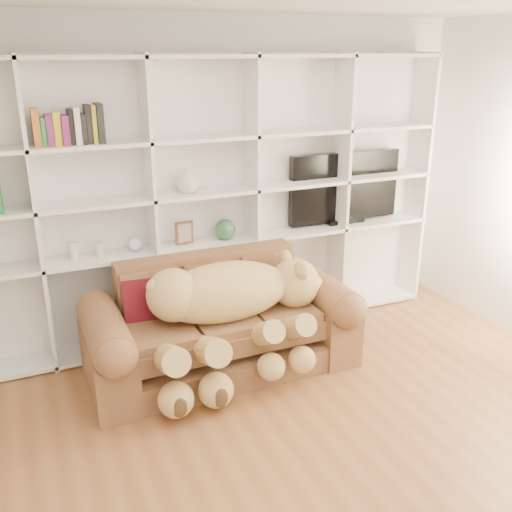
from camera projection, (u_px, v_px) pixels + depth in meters
name	position (u px, v px, depth m)	size (l,w,h in m)	color
floor	(341.00, 508.00, 3.20)	(5.00, 5.00, 0.00)	brown
wall_back	(195.00, 182.00, 4.89)	(5.00, 0.02, 2.70)	silver
bookshelf	(173.00, 193.00, 4.69)	(4.43, 0.35, 2.40)	white
sofa	(221.00, 330.00, 4.52)	(2.08, 0.90, 0.88)	brown
teddy_bear	(230.00, 306.00, 4.28)	(1.53, 0.85, 0.89)	tan
throw_pillow	(146.00, 301.00, 4.34)	(0.35, 0.11, 0.35)	#500D1E
gift_box	(322.00, 336.00, 4.83)	(0.33, 0.31, 0.26)	#B13517
tv	(344.00, 188.00, 5.35)	(1.13, 0.18, 0.67)	black
picture_frame	(184.00, 233.00, 4.78)	(0.16, 0.03, 0.19)	#55351D
green_vase	(225.00, 229.00, 4.93)	(0.18, 0.18, 0.18)	#31603D
figurine_tall	(74.00, 251.00, 4.46)	(0.07, 0.07, 0.14)	beige
figurine_short	(99.00, 249.00, 4.54)	(0.07, 0.07, 0.11)	beige
snow_globe	(135.00, 244.00, 4.64)	(0.11, 0.11, 0.11)	white
shelf_vase	(188.00, 179.00, 4.65)	(0.20, 0.20, 0.21)	beige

